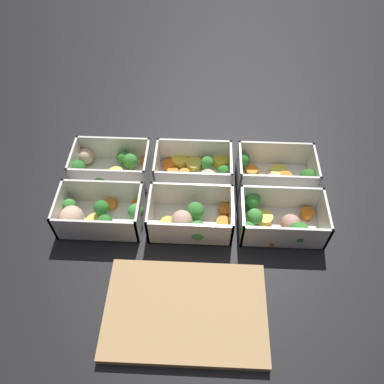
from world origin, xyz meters
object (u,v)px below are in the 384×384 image
(container_near_left, at_px, (275,175))
(container_far_center, at_px, (191,219))
(container_near_center, at_px, (198,170))
(container_far_left, at_px, (278,221))
(container_near_right, at_px, (107,167))
(container_far_right, at_px, (96,214))

(container_near_left, xyz_separation_m, container_far_center, (0.18, 0.13, 0.00))
(container_near_center, bearing_deg, container_far_left, 141.55)
(container_near_center, distance_m, container_far_left, 0.21)
(container_far_left, height_order, container_far_center, same)
(container_far_center, bearing_deg, container_far_left, -179.44)
(container_near_center, relative_size, container_far_left, 0.99)
(container_near_left, distance_m, container_near_right, 0.37)
(container_near_right, relative_size, container_far_right, 1.02)
(container_far_center, relative_size, container_far_right, 0.99)
(container_near_center, distance_m, container_near_right, 0.21)
(container_near_left, height_order, container_near_right, same)
(container_far_center, bearing_deg, container_near_right, -33.74)
(container_near_right, bearing_deg, container_far_center, 146.26)
(container_far_center, xyz_separation_m, container_far_right, (0.19, -0.00, 0.00))
(container_near_left, relative_size, container_far_center, 0.99)
(container_near_right, height_order, container_far_center, same)
(container_near_right, relative_size, container_far_center, 1.03)
(container_near_center, relative_size, container_near_right, 0.97)
(container_near_center, height_order, container_far_right, same)
(container_near_left, xyz_separation_m, container_far_left, (0.01, 0.12, 0.00))
(container_near_center, height_order, container_near_right, same)
(container_near_left, xyz_separation_m, container_near_center, (0.17, -0.01, -0.00))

